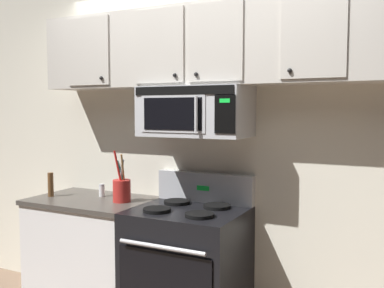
% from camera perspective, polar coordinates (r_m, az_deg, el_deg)
% --- Properties ---
extents(back_wall, '(5.20, 0.10, 2.70)m').
position_cam_1_polar(back_wall, '(3.30, 2.35, 0.37)').
color(back_wall, silver).
rests_on(back_wall, ground_plane).
extents(stove_range, '(0.76, 0.69, 1.12)m').
position_cam_1_polar(stove_range, '(3.17, -0.56, -16.20)').
color(stove_range, black).
rests_on(stove_range, ground_plane).
extents(over_range_microwave, '(0.76, 0.43, 0.35)m').
position_cam_1_polar(over_range_microwave, '(3.07, 0.42, 4.27)').
color(over_range_microwave, '#B7BABF').
extents(upper_cabinets, '(2.50, 0.36, 0.55)m').
position_cam_1_polar(upper_cabinets, '(3.12, 0.69, 12.55)').
color(upper_cabinets, '#BCB7AD').
extents(counter_segment, '(0.93, 0.65, 0.90)m').
position_cam_1_polar(counter_segment, '(3.62, -12.78, -13.91)').
color(counter_segment, silver).
rests_on(counter_segment, ground_plane).
extents(utensil_crock_red, '(0.13, 0.13, 0.39)m').
position_cam_1_polar(utensil_crock_red, '(3.32, -9.16, -5.84)').
color(utensil_crock_red, red).
rests_on(utensil_crock_red, counter_segment).
extents(salt_shaker, '(0.05, 0.05, 0.10)m').
position_cam_1_polar(salt_shaker, '(3.55, -11.69, -5.94)').
color(salt_shaker, white).
rests_on(salt_shaker, counter_segment).
extents(pepper_mill, '(0.04, 0.04, 0.19)m').
position_cam_1_polar(pepper_mill, '(3.65, -17.96, -5.06)').
color(pepper_mill, brown).
rests_on(pepper_mill, counter_segment).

